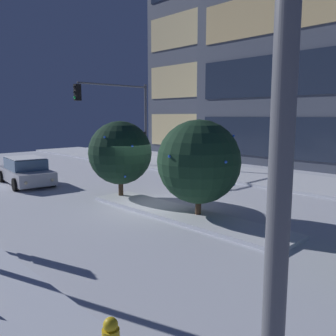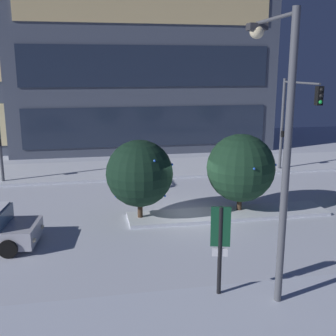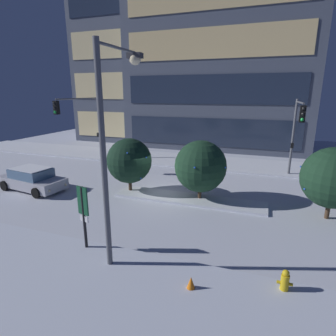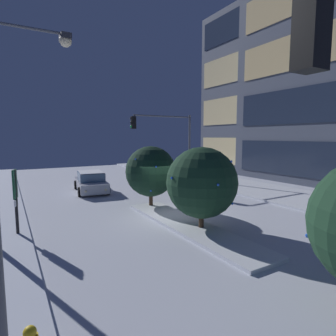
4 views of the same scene
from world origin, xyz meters
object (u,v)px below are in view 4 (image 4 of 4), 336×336
Objects in this scene: street_lamp_arched at (14,105)px; decorated_tree_median at (202,183)px; decorated_tree_left_of_median at (151,171)px; parking_info_sign at (16,195)px; traffic_light_corner_far_left at (168,135)px; car_near at (91,182)px; traffic_light_corner_near_right at (172,112)px.

street_lamp_arched reaches higher than decorated_tree_median.
street_lamp_arched is 2.24× the size of decorated_tree_left_of_median.
parking_info_sign is at bearing -78.11° from decorated_tree_left_of_median.
parking_info_sign is at bearing 35.15° from traffic_light_corner_far_left.
decorated_tree_median is (10.89, 1.87, 1.38)m from car_near.
car_near is at bearing 5.22° from traffic_light_corner_far_left.
street_lamp_arched reaches higher than traffic_light_corner_far_left.
car_near is at bearing 63.14° from street_lamp_arched.
car_near is 1.39× the size of decorated_tree_left_of_median.
decorated_tree_left_of_median reaches higher than parking_info_sign.
street_lamp_arched is 7.62m from decorated_tree_median.
traffic_light_corner_far_left reaches higher than car_near.
parking_info_sign is 6.91m from decorated_tree_left_of_median.
traffic_light_corner_near_right is at bearing -4.93° from car_near.
decorated_tree_left_of_median is at bearing 24.93° from street_lamp_arched.
decorated_tree_median is at bearing 17.03° from car_near.
traffic_light_corner_near_right is at bearing -69.49° from parking_info_sign.
street_lamp_arched is 7.89m from decorated_tree_left_of_median.
decorated_tree_median reaches higher than parking_info_sign.
car_near is 6.71m from decorated_tree_left_of_median.
traffic_light_corner_far_left is at bearing 102.50° from car_near.
traffic_light_corner_far_left is 1.70× the size of decorated_tree_left_of_median.
traffic_light_corner_near_right reaches higher than traffic_light_corner_far_left.
parking_info_sign is at bearing 94.39° from street_lamp_arched.
traffic_light_corner_near_right is 9.40m from decorated_tree_median.
traffic_light_corner_near_right reaches higher than decorated_tree_median.
decorated_tree_median is at bearing -10.22° from parking_info_sign.
street_lamp_arched is at bearing 39.93° from traffic_light_corner_far_left.
street_lamp_arched is 3.69m from parking_info_sign.
decorated_tree_median is (-7.09, 5.76, -2.18)m from traffic_light_corner_near_right.
decorated_tree_left_of_median is at bearing 53.47° from traffic_light_corner_far_left.
decorated_tree_left_of_median is at bearing -178.23° from decorated_tree_median.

